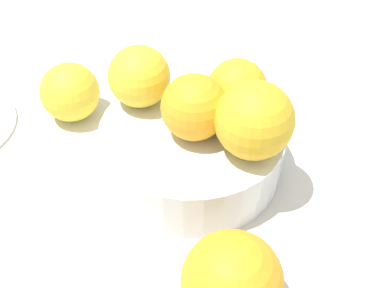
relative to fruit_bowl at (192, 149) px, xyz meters
The scene contains 8 objects.
ground_plane 3.79cm from the fruit_bowl, ahead, with size 110.00×110.00×2.00cm, color silver.
fruit_bowl is the anchor object (origin of this frame).
orange_in_bowl_0 8.11cm from the fruit_bowl, 100.63° to the left, with size 6.28×6.28×6.28cm, color yellow.
orange_in_bowl_1 6.42cm from the fruit_bowl, ahead, with size 6.68×6.68×6.68cm, color #F9A823.
orange_in_bowl_2 9.52cm from the fruit_bowl, 146.04° to the right, with size 6.63×6.63×6.63cm, color yellow.
orange_in_bowl_3 9.54cm from the fruit_bowl, 43.58° to the left, with size 7.62×7.62×7.62cm, color yellow.
orange_loose_0 17.14cm from the fruit_bowl, 139.04° to the right, with size 7.12×7.12×7.12cm, color yellow.
orange_loose_1 17.18cm from the fruit_bowl, ahead, with size 8.43×8.43×8.43cm, color #F9A823.
Camera 1 is at (36.02, -11.50, 39.77)cm, focal length 45.96 mm.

